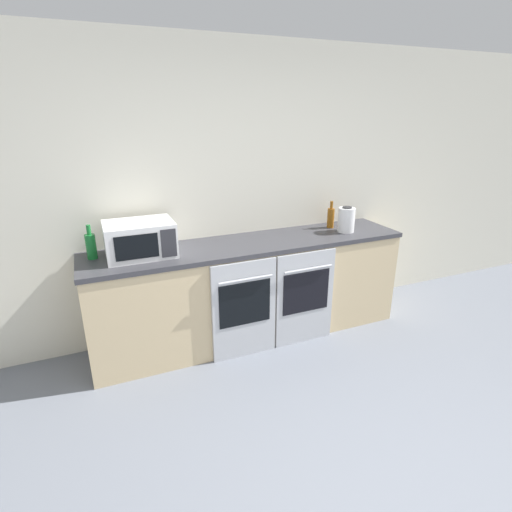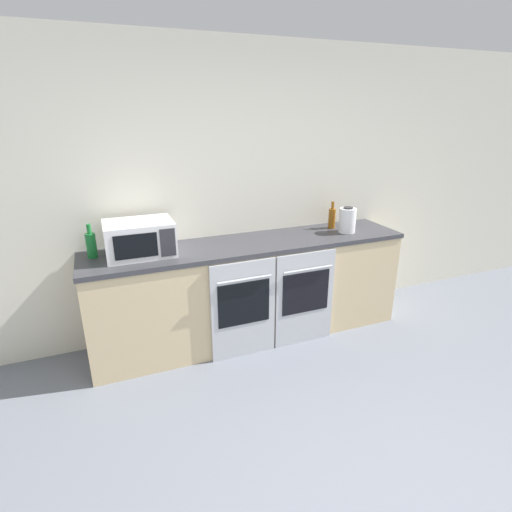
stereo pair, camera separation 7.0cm
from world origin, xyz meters
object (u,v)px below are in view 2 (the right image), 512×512
Objects in this scene: microwave at (140,238)px; kettle at (347,220)px; bottle_amber at (332,218)px; bottle_green at (91,244)px; oven_right at (305,298)px; oven_left at (243,309)px.

microwave is 2.18× the size of kettle.
bottle_green is at bearing -179.46° from bottle_amber.
oven_right is at bearing -155.53° from kettle.
bottle_amber is at bearing 0.54° from bottle_green.
oven_right is 0.86m from kettle.
oven_left is 0.58m from oven_right.
microwave is 1.90m from kettle.
bottle_green is 1.12× the size of kettle.
bottle_amber is at bearing 40.54° from oven_right.
kettle is (2.26, -0.16, 0.01)m from bottle_green.
microwave reaches higher than bottle_green.
microwave is at bearing 155.75° from oven_left.
kettle is (1.15, 0.26, 0.59)m from oven_left.
kettle is at bearing -2.40° from microwave.
bottle_green is at bearing 159.53° from oven_left.
bottle_amber reaches higher than oven_right.
bottle_amber is (0.51, 0.44, 0.58)m from oven_right.
kettle is (1.90, -0.08, -0.02)m from microwave.
microwave is 0.37m from bottle_green.
kettle reaches higher than oven_right.
microwave is at bearing 165.77° from oven_right.
oven_left is 1.65× the size of microwave.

